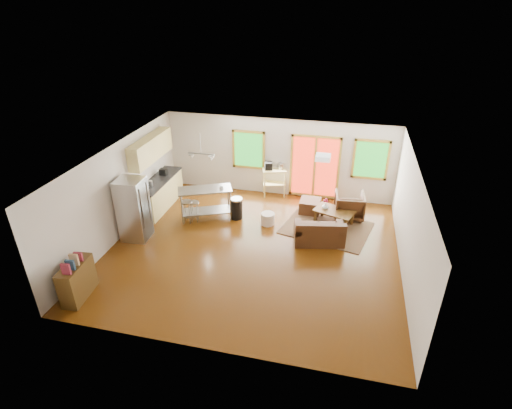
% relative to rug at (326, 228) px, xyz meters
% --- Properties ---
extents(floor, '(7.50, 7.00, 0.02)m').
position_rel_rug_xyz_m(floor, '(-1.81, -1.54, -0.02)').
color(floor, '#3A1D05').
rests_on(floor, ground).
extents(ceiling, '(7.50, 7.00, 0.02)m').
position_rel_rug_xyz_m(ceiling, '(-1.81, -1.54, 2.60)').
color(ceiling, silver).
rests_on(ceiling, ground).
extents(back_wall, '(7.50, 0.02, 2.60)m').
position_rel_rug_xyz_m(back_wall, '(-1.81, 1.97, 1.29)').
color(back_wall, beige).
rests_on(back_wall, ground).
extents(left_wall, '(0.02, 7.00, 2.60)m').
position_rel_rug_xyz_m(left_wall, '(-5.57, -1.54, 1.29)').
color(left_wall, beige).
rests_on(left_wall, ground).
extents(right_wall, '(0.02, 7.00, 2.60)m').
position_rel_rug_xyz_m(right_wall, '(1.95, -1.54, 1.29)').
color(right_wall, beige).
rests_on(right_wall, ground).
extents(front_wall, '(7.50, 0.02, 2.60)m').
position_rel_rug_xyz_m(front_wall, '(-1.81, -5.05, 1.29)').
color(front_wall, beige).
rests_on(front_wall, ground).
extents(window_left, '(1.10, 0.05, 1.30)m').
position_rel_rug_xyz_m(window_left, '(-2.81, 1.92, 1.49)').
color(window_left, '#176119').
rests_on(window_left, back_wall).
extents(french_doors, '(1.60, 0.05, 2.10)m').
position_rel_rug_xyz_m(french_doors, '(-0.61, 1.92, 1.09)').
color(french_doors, red).
rests_on(french_doors, back_wall).
extents(window_right, '(1.10, 0.05, 1.30)m').
position_rel_rug_xyz_m(window_right, '(1.09, 1.92, 1.49)').
color(window_right, '#176119').
rests_on(window_right, back_wall).
extents(rug, '(2.75, 2.35, 0.02)m').
position_rel_rug_xyz_m(rug, '(0.00, 0.00, 0.00)').
color(rug, '#405332').
rests_on(rug, floor).
extents(loveseat, '(1.46, 1.00, 0.71)m').
position_rel_rug_xyz_m(loveseat, '(-0.16, -0.79, 0.27)').
color(loveseat, black).
rests_on(loveseat, floor).
extents(coffee_table, '(1.28, 1.01, 0.45)m').
position_rel_rug_xyz_m(coffee_table, '(0.17, 0.31, 0.37)').
color(coffee_table, '#3A260E').
rests_on(coffee_table, floor).
extents(armchair, '(0.93, 0.88, 0.87)m').
position_rel_rug_xyz_m(armchair, '(0.58, 0.82, 0.42)').
color(armchair, black).
rests_on(armchair, floor).
extents(ottoman, '(0.64, 0.64, 0.42)m').
position_rel_rug_xyz_m(ottoman, '(-0.59, 0.88, 0.20)').
color(ottoman, black).
rests_on(ottoman, floor).
extents(pouf, '(0.43, 0.43, 0.35)m').
position_rel_rug_xyz_m(pouf, '(-1.72, -0.15, 0.16)').
color(pouf, beige).
rests_on(pouf, floor).
extents(vase, '(0.22, 0.23, 0.35)m').
position_rel_rug_xyz_m(vase, '(-0.10, 0.41, 0.52)').
color(vase, silver).
rests_on(vase, coffee_table).
extents(book, '(0.23, 0.05, 0.30)m').
position_rel_rug_xyz_m(book, '(0.30, 0.10, 0.54)').
color(book, maroon).
rests_on(book, coffee_table).
extents(cabinets, '(0.64, 2.24, 2.30)m').
position_rel_rug_xyz_m(cabinets, '(-5.30, 0.16, 0.92)').
color(cabinets, '#CEB96A').
rests_on(cabinets, floor).
extents(refrigerator, '(0.75, 0.72, 1.76)m').
position_rel_rug_xyz_m(refrigerator, '(-5.11, -1.68, 0.87)').
color(refrigerator, '#B7BABC').
rests_on(refrigerator, floor).
extents(island, '(1.68, 1.20, 0.99)m').
position_rel_rug_xyz_m(island, '(-3.59, -0.24, 0.67)').
color(island, '#B7BABC').
rests_on(island, floor).
extents(cup, '(0.14, 0.12, 0.12)m').
position_rel_rug_xyz_m(cup, '(-3.12, -0.11, 1.00)').
color(cup, silver).
rests_on(cup, island).
extents(bar_stool_a, '(0.37, 0.37, 0.69)m').
position_rel_rug_xyz_m(bar_stool_a, '(-4.05, -0.58, 0.50)').
color(bar_stool_a, '#B7BABC').
rests_on(bar_stool_a, floor).
extents(bar_stool_b, '(0.34, 0.34, 0.64)m').
position_rel_rug_xyz_m(bar_stool_b, '(-3.87, -0.47, 0.46)').
color(bar_stool_b, '#B7BABC').
rests_on(bar_stool_b, floor).
extents(trash_can, '(0.40, 0.40, 0.66)m').
position_rel_rug_xyz_m(trash_can, '(-2.70, -0.01, 0.32)').
color(trash_can, black).
rests_on(trash_can, floor).
extents(kitchen_cart, '(0.89, 0.70, 1.19)m').
position_rel_rug_xyz_m(kitchen_cart, '(-1.94, 1.80, 0.80)').
color(kitchen_cart, '#CEB96A').
rests_on(kitchen_cart, floor).
extents(bookshelf, '(0.47, 1.00, 1.14)m').
position_rel_rug_xyz_m(bookshelf, '(-5.16, -4.24, 0.43)').
color(bookshelf, '#3A260E').
rests_on(bookshelf, floor).
extents(ceiling_flush, '(0.35, 0.35, 0.12)m').
position_rel_rug_xyz_m(ceiling_flush, '(-0.21, -0.94, 2.52)').
color(ceiling_flush, white).
rests_on(ceiling_flush, ceiling).
extents(pendant_light, '(0.80, 0.18, 0.79)m').
position_rel_rug_xyz_m(pendant_light, '(-3.71, -0.04, 1.89)').
color(pendant_light, gray).
rests_on(pendant_light, ceiling).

